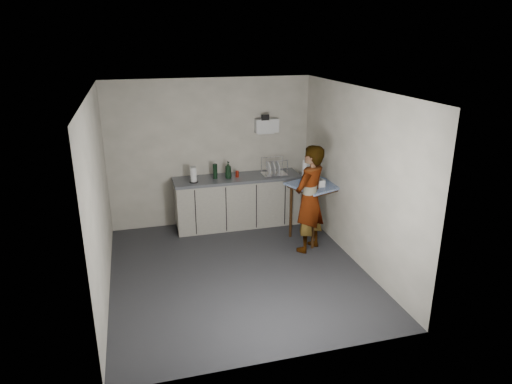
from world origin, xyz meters
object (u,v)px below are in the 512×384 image
object	(u,v)px
dish_rack	(274,171)
dark_bottle	(215,171)
soap_bottle	(228,170)
kitchen_counter	(238,202)
standing_man	(310,199)
soda_can	(237,174)
paper_towel	(194,175)
bakery_box	(313,180)
side_table	(315,191)

from	to	relation	value
dish_rack	dark_bottle	bearing A→B (deg)	176.56
dark_bottle	soap_bottle	bearing A→B (deg)	-11.30
kitchen_counter	soap_bottle	world-z (taller)	soap_bottle
kitchen_counter	soap_bottle	distance (m)	0.66
soap_bottle	standing_man	bearing A→B (deg)	-50.56
standing_man	kitchen_counter	bearing A→B (deg)	-92.62
kitchen_counter	soda_can	world-z (taller)	soda_can
soap_bottle	paper_towel	bearing A→B (deg)	-173.41
dish_rack	bakery_box	xyz separation A→B (m)	(0.39, -0.90, 0.08)
paper_towel	dish_rack	size ratio (longest dim) A/B	0.61
soda_can	dark_bottle	xyz separation A→B (m)	(-0.39, 0.02, 0.08)
soap_bottle	dish_rack	xyz separation A→B (m)	(0.83, -0.02, -0.08)
bakery_box	standing_man	bearing A→B (deg)	-122.97
kitchen_counter	dark_bottle	world-z (taller)	dark_bottle
soda_can	paper_towel	distance (m)	0.79
paper_towel	bakery_box	world-z (taller)	bakery_box
kitchen_counter	bakery_box	world-z (taller)	bakery_box
dark_bottle	dish_rack	bearing A→B (deg)	-3.44
side_table	paper_towel	bearing A→B (deg)	135.98
paper_towel	dark_bottle	bearing A→B (deg)	16.39
standing_man	dish_rack	world-z (taller)	standing_man
dish_rack	bakery_box	size ratio (longest dim) A/B	1.10
soap_bottle	dish_rack	world-z (taller)	dish_rack
soda_can	dish_rack	world-z (taller)	dish_rack
standing_man	dark_bottle	distance (m)	1.80
kitchen_counter	dish_rack	bearing A→B (deg)	-4.96
soda_can	paper_towel	size ratio (longest dim) A/B	0.42
kitchen_counter	dark_bottle	distance (m)	0.73
dish_rack	soda_can	bearing A→B (deg)	176.13
soda_can	dark_bottle	world-z (taller)	dark_bottle
kitchen_counter	standing_man	distance (m)	1.60
paper_towel	soda_can	bearing A→B (deg)	7.10
side_table	paper_towel	world-z (taller)	paper_towel
dish_rack	bakery_box	distance (m)	0.98
standing_man	paper_towel	xyz separation A→B (m)	(-1.64, 1.17, 0.18)
soap_bottle	dark_bottle	world-z (taller)	soap_bottle
kitchen_counter	dish_rack	size ratio (longest dim) A/B	5.19
side_table	kitchen_counter	bearing A→B (deg)	119.41
side_table	standing_man	world-z (taller)	standing_man
dark_bottle	standing_man	bearing A→B (deg)	-45.97
dark_bottle	soda_can	bearing A→B (deg)	-2.71
kitchen_counter	bakery_box	distance (m)	1.55
paper_towel	standing_man	bearing A→B (deg)	-35.62
side_table	bakery_box	bearing A→B (deg)	-163.39
side_table	soda_can	size ratio (longest dim) A/B	8.68
kitchen_counter	dark_bottle	xyz separation A→B (m)	(-0.39, 0.01, 0.61)
side_table	soap_bottle	xyz separation A→B (m)	(-1.27, 0.87, 0.22)
dish_rack	side_table	bearing A→B (deg)	-62.68
paper_towel	dish_rack	distance (m)	1.44
side_table	bakery_box	size ratio (longest dim) A/B	2.45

